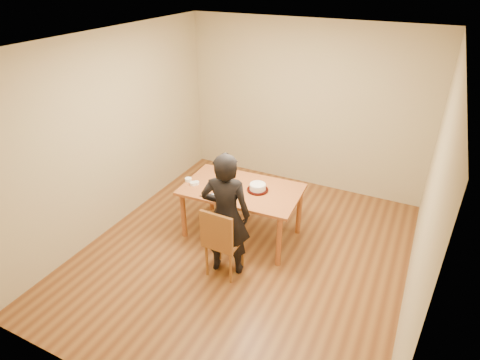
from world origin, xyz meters
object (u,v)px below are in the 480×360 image
at_px(person, 226,215).
at_px(dining_table, 242,190).
at_px(cake, 258,187).
at_px(dining_chair, 225,241).
at_px(cake_plate, 258,190).

bearing_deg(person, dining_table, -93.84).
height_order(dining_table, cake, cake).
bearing_deg(dining_chair, cake_plate, 86.74).
relative_size(cake_plate, cake, 1.33).
bearing_deg(cake_plate, person, -94.95).
bearing_deg(dining_chair, person, 91.42).
relative_size(cake_plate, person, 0.18).
distance_m(dining_table, dining_chair, 0.84).
xyz_separation_m(dining_chair, cake_plate, (0.07, 0.81, 0.31)).
xyz_separation_m(cake, person, (-0.07, -0.77, -0.00)).
relative_size(dining_chair, person, 0.24).
bearing_deg(cake, dining_chair, -94.68).
bearing_deg(dining_table, dining_chair, -82.03).
xyz_separation_m(dining_chair, cake, (0.07, 0.81, 0.36)).
bearing_deg(person, dining_chair, 74.55).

